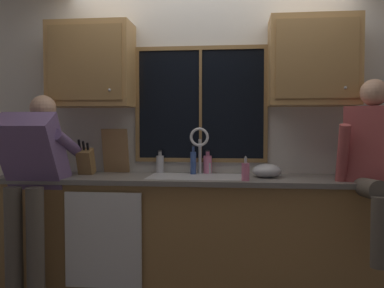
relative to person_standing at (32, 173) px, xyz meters
name	(u,v)px	position (x,y,z in m)	size (l,w,h in m)	color
back_wall	(211,133)	(1.34, 0.69, 0.31)	(5.81, 0.12, 2.55)	silver
window_glass	(201,104)	(1.25, 0.62, 0.56)	(1.10, 0.02, 0.95)	black
window_frame_top	(201,48)	(1.25, 0.61, 1.05)	(1.17, 0.02, 0.04)	olive
window_frame_bottom	(201,160)	(1.25, 0.61, 0.06)	(1.17, 0.02, 0.04)	olive
window_frame_left	(137,105)	(0.68, 0.61, 0.56)	(0.04, 0.02, 0.95)	olive
window_frame_right	(266,104)	(1.82, 0.61, 0.56)	(0.04, 0.02, 0.95)	olive
window_mullion_center	(201,104)	(1.25, 0.61, 0.56)	(0.02, 0.02, 0.95)	olive
lower_cabinet_run	(208,235)	(1.34, 0.34, -0.53)	(3.41, 0.58, 0.88)	#A07744
countertop	(208,179)	(1.34, 0.32, -0.07)	(3.47, 0.62, 0.04)	slate
dishwasher_front	(103,240)	(0.55, 0.02, -0.51)	(0.60, 0.02, 0.74)	white
upper_cabinet_left	(91,65)	(0.32, 0.46, 0.89)	(0.71, 0.36, 0.72)	#B2844C
upper_cabinet_right	(313,62)	(2.19, 0.46, 0.89)	(0.71, 0.36, 0.72)	#B2844C
sink	(198,188)	(1.25, 0.33, -0.15)	(0.80, 0.46, 0.21)	#B7B7BC
faucet	(200,145)	(1.26, 0.51, 0.20)	(0.18, 0.09, 0.40)	silver
person_standing	(32,173)	(0.00, 0.00, 0.00)	(0.53, 0.68, 1.58)	#595147
person_sitting_on_counter	(378,158)	(2.58, 0.06, 0.13)	(0.54, 0.66, 1.26)	#595147
knife_block	(86,162)	(0.29, 0.38, 0.06)	(0.12, 0.18, 0.32)	olive
cutting_board	(116,151)	(0.50, 0.54, 0.14)	(0.23, 0.02, 0.40)	#997047
mixing_bowl	(267,171)	(1.81, 0.34, 0.00)	(0.23, 0.23, 0.12)	#B7B7BC
soap_dispenser	(246,171)	(1.64, 0.11, 0.02)	(0.06, 0.07, 0.19)	pink
bottle_green_glass	(208,164)	(1.32, 0.57, 0.03)	(0.07, 0.07, 0.20)	pink
bottle_tall_clear	(193,162)	(1.20, 0.49, 0.05)	(0.05, 0.05, 0.25)	#334C8C
bottle_amber_small	(160,164)	(0.90, 0.56, 0.03)	(0.07, 0.07, 0.20)	#B7B7BC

